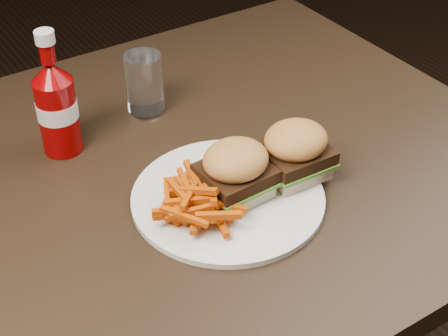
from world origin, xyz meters
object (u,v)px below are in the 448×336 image
dining_table (124,199)px  tumbler (144,82)px  plate (228,198)px  ketchup_bottle (58,116)px

dining_table → tumbler: tumbler is taller
dining_table → tumbler: (0.12, 0.16, 0.08)m
dining_table → plate: 0.15m
plate → ketchup_bottle: (-0.14, 0.24, 0.06)m
dining_table → tumbler: 0.21m
plate → ketchup_bottle: 0.28m
ketchup_bottle → tumbler: 0.16m
plate → tumbler: 0.27m
plate → dining_table: bearing=136.5°
ketchup_bottle → tumbler: (0.16, 0.03, -0.01)m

